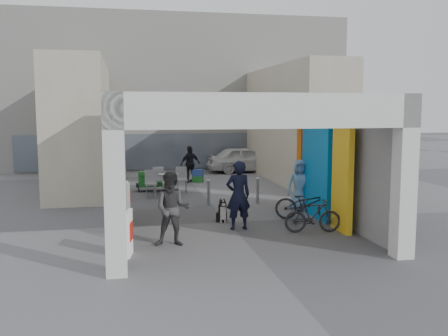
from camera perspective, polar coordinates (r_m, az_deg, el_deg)
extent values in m
plane|color=#5D5D62|center=(14.16, 0.41, -6.20)|extent=(90.00, 90.00, 0.00)
cube|color=silver|center=(9.62, -12.38, -1.98)|extent=(0.40, 0.40, 3.50)
cube|color=silver|center=(15.57, -11.98, 1.37)|extent=(0.40, 0.40, 3.50)
cube|color=silver|center=(11.22, 19.93, -0.98)|extent=(0.40, 0.40, 3.50)
cube|color=orange|center=(16.61, 9.19, 1.77)|extent=(0.40, 0.40, 3.50)
plane|color=beige|center=(12.59, -12.13, 0.09)|extent=(0.00, 6.40, 6.40)
plane|color=gray|center=(13.85, 13.52, 0.67)|extent=(0.00, 6.40, 6.40)
cube|color=#0C79CA|center=(14.87, 10.50, -0.20)|extent=(0.15, 2.00, 2.80)
cube|color=yellow|center=(13.23, 13.38, -1.14)|extent=(0.15, 1.00, 2.80)
plane|color=#B4B4AF|center=(12.81, 1.34, 8.20)|extent=(6.40, 6.40, 0.00)
cube|color=silver|center=(15.80, -1.09, 6.68)|extent=(6.40, 0.30, 0.70)
cube|color=silver|center=(9.86, 5.22, 6.54)|extent=(6.40, 0.30, 0.70)
cube|color=silver|center=(15.97, -1.20, 6.51)|extent=(4.20, 0.05, 0.55)
cube|color=silver|center=(27.66, -5.52, 8.50)|extent=(18.00, 4.00, 8.00)
cube|color=#515966|center=(25.70, -4.98, 1.93)|extent=(16.20, 0.06, 1.80)
cube|color=white|center=(25.48, -9.53, 5.88)|extent=(2.60, 0.06, 0.50)
cube|color=red|center=(25.82, -1.70, 5.98)|extent=(2.20, 0.06, 0.50)
cube|color=#B6AE97|center=(21.08, -15.96, 4.70)|extent=(2.00, 9.00, 5.00)
cube|color=#B6AE97|center=(22.24, 7.91, 5.00)|extent=(2.00, 9.00, 5.00)
cylinder|color=gray|center=(16.11, -6.83, -3.13)|extent=(0.09, 0.09, 0.84)
cylinder|color=gray|center=(16.55, -1.79, -2.83)|extent=(0.09, 0.09, 0.83)
cylinder|color=gray|center=(16.78, 3.87, -2.64)|extent=(0.09, 0.09, 0.87)
cube|color=silver|center=(11.10, -10.79, -7.34)|extent=(0.17, 0.56, 1.00)
cube|color=red|center=(11.09, -10.59, -7.09)|extent=(0.10, 0.39, 0.40)
cube|color=silver|center=(15.24, -10.94, -3.46)|extent=(0.13, 0.56, 1.00)
cube|color=red|center=(15.24, -10.80, -3.27)|extent=(0.08, 0.39, 0.40)
cylinder|color=#9A999E|center=(18.37, -6.35, -1.97)|extent=(0.07, 0.07, 0.78)
cylinder|color=#9A999E|center=(18.43, -6.33, -3.14)|extent=(0.48, 0.48, 0.02)
cylinder|color=#9A999E|center=(18.31, -6.36, -0.75)|extent=(0.76, 0.76, 0.05)
cube|color=#9A999E|center=(18.14, -8.34, -2.58)|extent=(0.41, 0.41, 0.49)
cube|color=#9A999E|center=(18.26, -8.40, -0.98)|extent=(0.41, 0.05, 0.49)
cube|color=#9A999E|center=(18.98, -4.84, -2.11)|extent=(0.41, 0.41, 0.49)
cube|color=#9A999E|center=(19.10, -4.92, -0.59)|extent=(0.41, 0.05, 0.49)
cube|color=#9A999E|center=(19.01, -7.49, -2.13)|extent=(0.41, 0.41, 0.49)
cube|color=#9A999E|center=(19.14, -7.56, -0.61)|extent=(0.41, 0.05, 0.49)
cube|color=black|center=(19.58, -8.36, -2.19)|extent=(1.13, 0.56, 0.28)
cube|color=#185522|center=(19.42, -8.35, -1.85)|extent=(0.94, 0.33, 0.17)
cube|color=#185522|center=(19.53, -8.38, -1.24)|extent=(0.94, 0.33, 0.17)
cube|color=#185522|center=(19.65, -8.41, -0.64)|extent=(0.94, 0.33, 0.17)
cube|color=#185522|center=(21.68, -3.02, -1.26)|extent=(0.55, 0.49, 0.28)
cube|color=navy|center=(21.64, -3.02, -0.52)|extent=(0.55, 0.49, 0.28)
cube|color=black|center=(14.25, -0.28, -5.59)|extent=(0.25, 0.34, 0.25)
cube|color=black|center=(14.08, -0.17, -4.95)|extent=(0.20, 0.17, 0.38)
cube|color=silver|center=(14.00, -0.10, -5.20)|extent=(0.16, 0.03, 0.36)
cylinder|color=silver|center=(14.03, -0.35, -5.70)|extent=(0.05, 0.05, 0.30)
cylinder|color=silver|center=(14.05, 0.12, -5.68)|extent=(0.05, 0.05, 0.30)
sphere|color=black|center=(14.01, -0.16, -4.04)|extent=(0.20, 0.20, 0.20)
cube|color=silver|center=(13.92, -0.07, -4.21)|extent=(0.08, 0.13, 0.06)
cone|color=black|center=(14.03, -0.40, -3.63)|extent=(0.07, 0.07, 0.08)
cone|color=black|center=(14.05, 0.02, -3.62)|extent=(0.07, 0.07, 0.08)
imported|color=black|center=(13.16, 1.64, -3.13)|extent=(0.70, 0.49, 1.83)
imported|color=#3C3B3E|center=(11.68, -5.91, -4.68)|extent=(0.94, 0.79, 1.74)
imported|color=#5F8BB8|center=(15.72, 8.64, -1.97)|extent=(0.85, 0.61, 1.62)
imported|color=black|center=(21.56, -3.88, 0.45)|extent=(1.01, 0.71, 1.59)
imported|color=black|center=(14.52, 9.50, -4.01)|extent=(1.94, 1.28, 0.97)
imported|color=black|center=(13.12, 10.11, -5.38)|extent=(1.51, 0.60, 0.88)
imported|color=silver|center=(25.06, 2.45, 1.02)|extent=(3.87, 1.68, 1.30)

